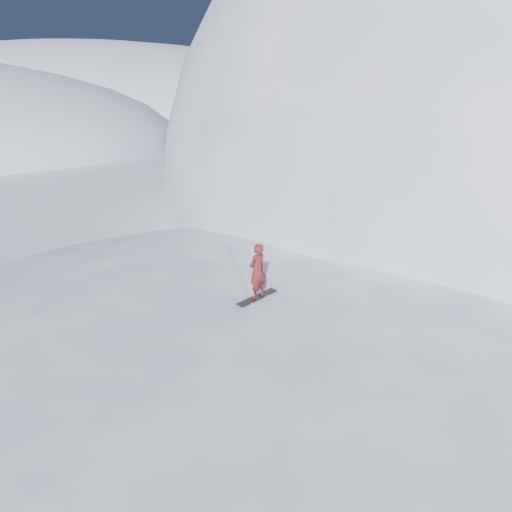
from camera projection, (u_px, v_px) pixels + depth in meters
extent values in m
plane|color=white|center=(304.00, 404.00, 13.82)|extent=(400.00, 400.00, 0.00)
ellipsoid|color=white|center=(320.00, 348.00, 16.65)|extent=(36.00, 28.00, 4.80)
ellipsoid|color=white|center=(403.00, 216.00, 32.84)|extent=(28.00, 24.00, 18.00)
ellipsoid|color=white|center=(85.00, 119.00, 114.75)|extent=(140.00, 90.00, 36.00)
ellipsoid|color=white|center=(162.00, 459.00, 11.80)|extent=(6.00, 5.40, 0.80)
ellipsoid|color=white|center=(237.00, 311.00, 19.33)|extent=(7.00, 6.30, 1.00)
ellipsoid|color=white|center=(468.00, 331.00, 17.82)|extent=(4.00, 3.60, 0.60)
cube|color=black|center=(257.00, 297.00, 15.16)|extent=(1.44, 1.40, 0.03)
imported|color=maroon|center=(257.00, 271.00, 14.82)|extent=(0.80, 0.79, 1.87)
cube|color=silver|center=(237.00, 270.00, 17.34)|extent=(0.97, 5.94, 0.04)
cube|color=silver|center=(250.00, 270.00, 17.36)|extent=(1.41, 5.86, 0.04)
cube|color=silver|center=(262.00, 269.00, 17.37)|extent=(1.40, 5.86, 0.04)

